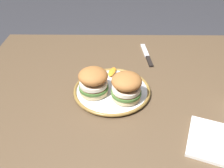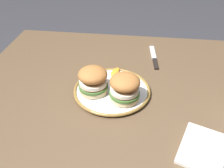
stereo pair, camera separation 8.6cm
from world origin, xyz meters
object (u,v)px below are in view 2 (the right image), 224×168
Objects in this scene: sandwich_half_right at (93,80)px; table_knife at (154,59)px; dining_table at (124,113)px; dinner_plate at (112,90)px; sandwich_half_left at (124,87)px.

sandwich_half_right is 0.39m from table_knife.
table_knife is (-0.12, -0.30, 0.09)m from dining_table.
sandwich_half_right is at bearing 51.74° from table_knife.
dinner_plate is 0.32m from table_knife.
dining_table is 9.78× the size of sandwich_half_left.
sandwich_half_left is at bearing 70.41° from table_knife.
dinner_plate is 0.09m from sandwich_half_left.
dining_table is 11.29× the size of sandwich_half_right.
table_knife reaches higher than dining_table.
sandwich_half_right is at bearing 18.97° from dinner_plate.
dining_table is at bearing 68.75° from table_knife.
table_knife is (-0.17, -0.28, -0.01)m from dinner_plate.
sandwich_half_left is at bearing 88.09° from dining_table.
dinner_plate is 2.64× the size of sandwich_half_right.
sandwich_half_left and sandwich_half_right have the same top height.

